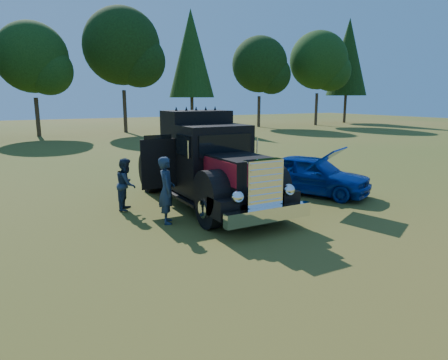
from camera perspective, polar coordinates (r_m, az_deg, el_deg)
ground at (r=12.56m, az=5.44°, el=-4.14°), size 120.00×120.00×0.00m
treeline at (r=37.82m, az=-24.62°, el=16.99°), size 72.10×24.04×13.84m
diamond_t_truck at (r=12.67m, az=-2.25°, el=1.98°), size 3.38×7.16×3.00m
hotrod_coupe at (r=14.68m, az=12.41°, el=0.79°), size 3.37×4.44×1.89m
spectator_near at (r=11.04m, az=-8.20°, el=-1.45°), size 0.62×0.78×1.86m
spectator_far at (r=12.66m, az=-13.77°, el=-0.55°), size 0.90×0.97×1.61m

